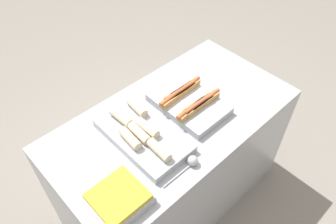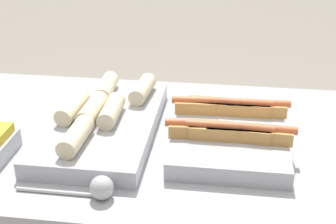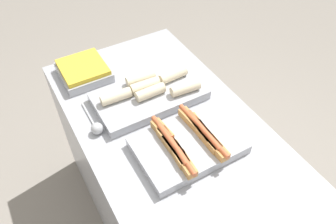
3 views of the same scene
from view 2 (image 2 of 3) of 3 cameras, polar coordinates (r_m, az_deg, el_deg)
tray_hotdogs at (r=1.34m, az=7.49°, el=-2.05°), size 0.35×0.46×0.10m
tray_wraps at (r=1.39m, az=-7.93°, el=-1.03°), size 0.30×0.55×0.10m
serving_spoon_near at (r=1.12m, az=-8.62°, el=-9.16°), size 0.24×0.06×0.06m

